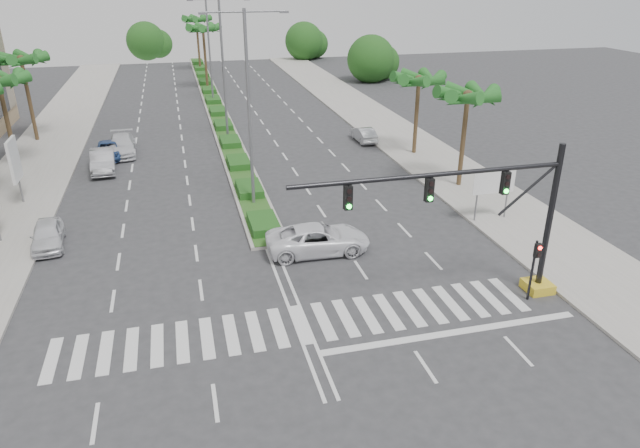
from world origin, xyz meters
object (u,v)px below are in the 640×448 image
object	(u,v)px
car_parked_d	(122,145)
car_right	(364,134)
car_parked_a	(47,235)
car_parked_c	(109,150)
car_crossing	(318,239)
car_parked_b	(103,161)

from	to	relation	value
car_parked_d	car_right	size ratio (longest dim) A/B	1.36
car_parked_a	car_parked_c	distance (m)	16.41
car_crossing	car_right	xyz separation A→B (m)	(9.27, 20.18, -0.13)
car_parked_c	car_right	bearing A→B (deg)	1.49
car_parked_a	car_parked_b	world-z (taller)	car_parked_b
car_right	car_parked_b	bearing A→B (deg)	6.60
car_parked_b	car_parked_c	world-z (taller)	car_parked_b
car_parked_a	car_right	xyz separation A→B (m)	(23.47, 15.83, -0.04)
car_parked_a	car_parked_c	world-z (taller)	car_parked_a
car_parked_d	car_parked_a	bearing A→B (deg)	-102.02
car_parked_d	car_right	world-z (taller)	car_parked_d
car_crossing	car_parked_a	bearing A→B (deg)	75.03
car_right	car_crossing	bearing A→B (deg)	64.27
car_parked_a	car_right	world-z (taller)	car_parked_a
car_parked_b	car_right	xyz separation A→B (m)	(21.68, 2.92, -0.16)
car_parked_c	car_crossing	xyz separation A→B (m)	(12.23, -20.64, 0.12)
car_parked_b	car_parked_d	size ratio (longest dim) A/B	0.92
car_parked_b	car_parked_d	distance (m)	4.31
car_parked_c	car_right	size ratio (longest dim) A/B	1.20
car_parked_c	car_crossing	distance (m)	23.99
car_parked_a	car_parked_d	xyz separation A→B (m)	(2.93, 17.07, 0.09)
car_parked_c	car_right	distance (m)	21.50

